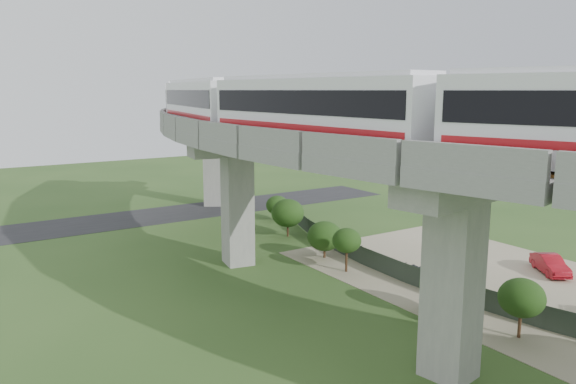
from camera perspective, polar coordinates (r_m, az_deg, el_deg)
ground at (r=35.32m, az=1.79°, el=-11.75°), size 160.00×160.00×0.00m
dirt_lot at (r=43.20m, az=18.95°, el=-8.11°), size 18.00×26.00×0.04m
asphalt_road at (r=61.27m, az=-14.52°, el=-2.50°), size 60.00×8.00×0.03m
viaduct at (r=35.33m, az=6.99°, el=3.39°), size 19.58×73.98×11.40m
metro_train at (r=35.60m, az=-0.47°, el=8.78°), size 12.11×61.24×3.64m
fence at (r=41.11m, az=13.11°, el=-7.68°), size 3.87×38.73×1.50m
tree_0 at (r=57.56m, az=-1.10°, el=-1.35°), size 2.32×2.32×2.61m
tree_1 at (r=51.25m, az=-0.03°, el=-2.14°), size 3.00×3.00×3.48m
tree_2 at (r=44.85m, az=3.75°, el=-4.49°), size 2.79×2.79×3.00m
tree_3 at (r=41.45m, az=5.99°, el=-4.93°), size 2.15×2.15×3.33m
tree_4 at (r=35.00m, az=15.29°, el=-9.08°), size 2.55×2.55×2.95m
tree_5 at (r=33.05m, az=22.65°, el=-9.90°), size 2.48×2.48×3.36m
car_red at (r=45.57m, az=25.09°, el=-6.67°), size 3.47×4.21×1.35m
car_dark at (r=41.76m, az=15.07°, el=-7.71°), size 4.02×2.08×1.11m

